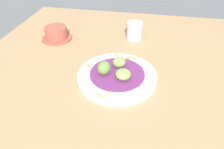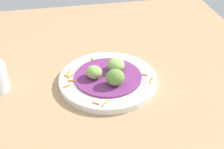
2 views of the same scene
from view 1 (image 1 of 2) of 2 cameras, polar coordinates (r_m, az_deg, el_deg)
name	(u,v)px [view 1 (image 1 of 2)]	position (r cm, az deg, el deg)	size (l,w,h in cm)	color
table_surface	(119,72)	(73.19, 2.03, 0.66)	(110.00, 110.00, 2.00)	tan
main_plate	(116,76)	(68.33, 1.01, -0.41)	(26.30, 26.30, 1.76)	white
cabbage_bed	(116,73)	(67.64, 1.02, 0.35)	(18.06, 18.06, 0.52)	#702D6B
carrot_garnish	(119,67)	(70.65, 1.96, 2.10)	(24.40, 21.79, 0.40)	orange
guac_scoop_left	(123,74)	(64.11, 3.07, 0.07)	(4.73, 4.94, 3.35)	#84A851
guac_scoop_center	(120,63)	(69.37, 2.28, 3.34)	(4.16, 4.51, 3.33)	#84A851
guac_scoop_right	(104,68)	(65.89, -2.23, 1.86)	(4.19, 4.79, 4.44)	olive
terracotta_bowl	(56,34)	(94.23, -15.16, 10.86)	(12.91, 12.91, 5.66)	#A85142
water_glass	(134,31)	(91.27, 6.22, 11.94)	(6.57, 6.57, 7.61)	silver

